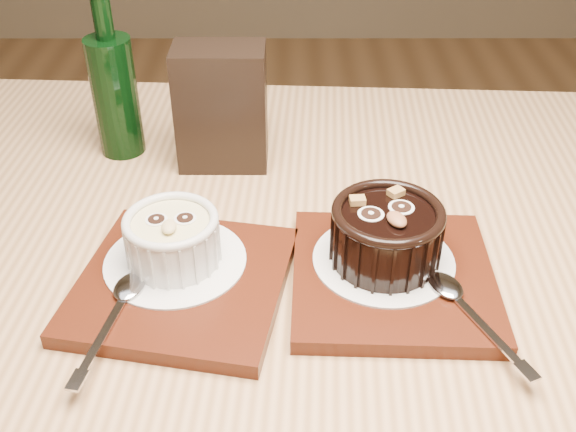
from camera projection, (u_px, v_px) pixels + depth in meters
name	position (u px, v px, depth m)	size (l,w,h in m)	color
table	(291.00, 335.00, 0.69)	(1.24, 0.86, 0.75)	#9D7044
tray_left	(182.00, 284.00, 0.60)	(0.18, 0.18, 0.01)	#471A0B
doily_left	(175.00, 261.00, 0.62)	(0.13, 0.13, 0.00)	white
ramekin_white	(172.00, 237.00, 0.60)	(0.09, 0.09, 0.05)	silver
spoon_left	(114.00, 314.00, 0.56)	(0.03, 0.13, 0.01)	silver
tray_right	(393.00, 278.00, 0.61)	(0.18, 0.18, 0.01)	#471A0B
doily_right	(383.00, 260.00, 0.62)	(0.13, 0.13, 0.00)	white
ramekin_dark	(386.00, 232.00, 0.60)	(0.10, 0.10, 0.06)	black
spoon_right	(470.00, 311.00, 0.56)	(0.03, 0.13, 0.01)	silver
condiment_stand	(221.00, 108.00, 0.75)	(0.10, 0.06, 0.14)	black
green_bottle	(115.00, 92.00, 0.77)	(0.05, 0.05, 0.20)	black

